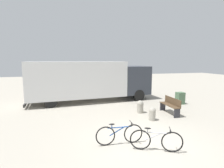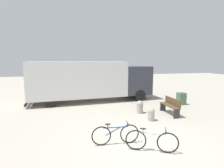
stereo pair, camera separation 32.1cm
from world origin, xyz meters
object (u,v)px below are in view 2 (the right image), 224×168
object	(u,v)px
delivery_truck	(91,79)
park_bench	(171,105)
bicycle_middle	(151,141)
bollard_near_bench	(151,114)
bicycle_near	(116,134)
utility_box	(181,99)
bollard_far_bench	(140,106)

from	to	relation	value
delivery_truck	park_bench	bearing A→B (deg)	-50.75
delivery_truck	bicycle_middle	bearing A→B (deg)	-85.40
delivery_truck	bollard_near_bench	size ratio (longest dim) A/B	13.36
park_bench	bollard_near_bench	bearing A→B (deg)	116.51
delivery_truck	bollard_near_bench	world-z (taller)	delivery_truck
bicycle_near	delivery_truck	bearing A→B (deg)	93.80
delivery_truck	bicycle_middle	xyz separation A→B (m)	(1.09, -7.84, -1.25)
utility_box	bollard_near_bench	bearing A→B (deg)	-144.32
delivery_truck	bicycle_middle	world-z (taller)	delivery_truck
delivery_truck	park_bench	distance (m)	5.99
bicycle_near	bollard_far_bench	distance (m)	4.09
bollard_far_bench	utility_box	size ratio (longest dim) A/B	0.88
delivery_truck	bollard_near_bench	xyz separation A→B (m)	(2.45, -5.05, -1.26)
bicycle_middle	bollard_near_bench	world-z (taller)	bicycle_middle
park_bench	bollard_near_bench	xyz separation A→B (m)	(-1.53, -0.71, -0.16)
bicycle_near	park_bench	bearing A→B (deg)	38.06
bollard_near_bench	park_bench	bearing A→B (deg)	24.80
utility_box	park_bench	bearing A→B (deg)	-137.42
bollard_near_bench	bicycle_near	bearing A→B (deg)	-139.87
park_bench	utility_box	xyz separation A→B (m)	(1.95, 1.80, -0.10)
bicycle_near	bollard_near_bench	bearing A→B (deg)	43.43
bollard_far_bench	bicycle_middle	bearing A→B (deg)	-107.49
bicycle_near	bollard_near_bench	world-z (taller)	bicycle_near
bicycle_middle	utility_box	size ratio (longest dim) A/B	1.94
bicycle_middle	bicycle_near	bearing A→B (deg)	167.97
bollard_near_bench	utility_box	size ratio (longest dim) A/B	0.82
park_bench	bicycle_near	distance (m)	4.78
bicycle_middle	delivery_truck	bearing A→B (deg)	122.91
park_bench	delivery_truck	bearing A→B (deg)	44.30
bollard_near_bench	bollard_far_bench	world-z (taller)	bollard_far_bench
bicycle_middle	bollard_near_bench	bearing A→B (deg)	89.01
bollard_near_bench	bollard_far_bench	distance (m)	1.34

